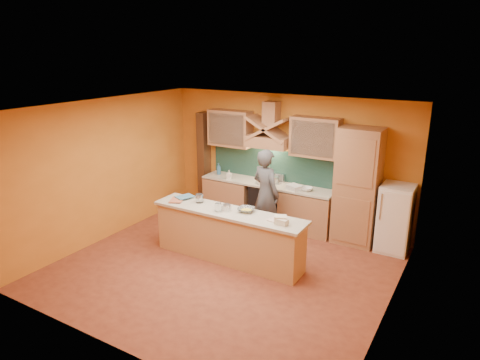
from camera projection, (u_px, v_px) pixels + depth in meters
The scene contains 36 objects.
floor at pixel (224, 267), 7.54m from camera, with size 5.50×5.00×0.01m, color brown.
ceiling at pixel (223, 108), 6.72m from camera, with size 5.50×5.00×0.01m, color white.
wall_back at pixel (286, 160), 9.19m from camera, with size 5.50×0.02×2.80m, color orange.
wall_front at pixel (110, 250), 5.07m from camera, with size 5.50×0.02×2.80m, color orange.
wall_left at pixel (107, 170), 8.46m from camera, with size 0.02×5.00×2.80m, color orange.
wall_right at pixel (394, 225), 5.80m from camera, with size 0.02×5.00×2.80m, color orange.
base_cabinet_left at pixel (230, 197), 9.83m from camera, with size 1.10×0.60×0.86m, color #AA744E.
base_cabinet_right at pixel (307, 212), 8.91m from camera, with size 1.10×0.60×0.86m, color #AA744E.
counter_top at pixel (267, 184), 9.23m from camera, with size 3.00×0.62×0.04m, color #BBB19E.
stove at pixel (266, 203), 9.37m from camera, with size 0.60×0.58×0.90m, color black.
backsplash at pixel (273, 165), 9.37m from camera, with size 3.00×0.03×0.70m, color #19372F.
range_hood at pixel (269, 142), 9.01m from camera, with size 0.92×0.50×0.24m, color #AA744E.
hood_chimney at pixel (271, 113), 8.92m from camera, with size 0.30×0.30×0.50m, color #AA744E.
upper_cabinet_left at pixel (230, 128), 9.50m from camera, with size 1.00×0.35×0.80m, color #AA744E.
upper_cabinet_right at pixel (315, 137), 8.53m from camera, with size 1.00×0.35×0.80m, color #AA744E.
pantry_column at pixel (357, 187), 8.22m from camera, with size 0.80×0.60×2.30m, color #AA744E.
fridge at pixel (395, 218), 8.00m from camera, with size 0.58×0.60×1.30m, color white.
trim_column_left at pixel (204, 161), 10.13m from camera, with size 0.20×0.30×2.30m, color #472816.
island_body at pixel (228, 237), 7.71m from camera, with size 2.80×0.55×0.88m, color tan.
island_top at pixel (228, 212), 7.57m from camera, with size 2.90×0.62×0.05m, color #BBB19E.
person at pixel (266, 194), 8.55m from camera, with size 0.67×0.44×1.83m, color #4C4C51.
pot_large at pixel (263, 181), 9.20m from camera, with size 0.26×0.26×0.15m, color silver.
pot_small at pixel (274, 181), 9.19m from camera, with size 0.19×0.19×0.14m, color silver.
soap_bottle_a at pixel (229, 175), 9.45m from camera, with size 0.09×0.10×0.21m, color silver.
soap_bottle_b at pixel (219, 169), 9.81m from camera, with size 0.10×0.10×0.27m, color #2F5E82.
bowl_back at pixel (307, 189), 8.70m from camera, with size 0.23×0.23×0.07m, color white.
dish_rack at pixel (294, 187), 8.76m from camera, with size 0.29×0.23×0.10m, color silver.
book_lower at pixel (171, 200), 8.06m from camera, with size 0.24×0.32×0.03m, color #B86041.
book_upper at pixel (182, 195), 8.26m from camera, with size 0.24×0.33×0.02m, color teal.
jar_large at pixel (199, 198), 7.95m from camera, with size 0.14×0.14×0.16m, color silver.
jar_small at pixel (218, 207), 7.53m from camera, with size 0.13×0.13×0.14m, color white.
kitchen_scale at pixel (227, 208), 7.55m from camera, with size 0.12×0.12×0.10m, color silver.
mixing_bowl at pixel (246, 210), 7.51m from camera, with size 0.30×0.30×0.07m, color white.
cloth at pixel (276, 220), 7.12m from camera, with size 0.27×0.20×0.02m, color beige.
grocery_bag_a at pixel (280, 220), 7.01m from camera, with size 0.20×0.16×0.13m, color beige.
grocery_bag_b at pixel (283, 222), 6.94m from camera, with size 0.16×0.13×0.10m, color beige.
Camera 1 is at (3.66, -5.68, 3.69)m, focal length 32.00 mm.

